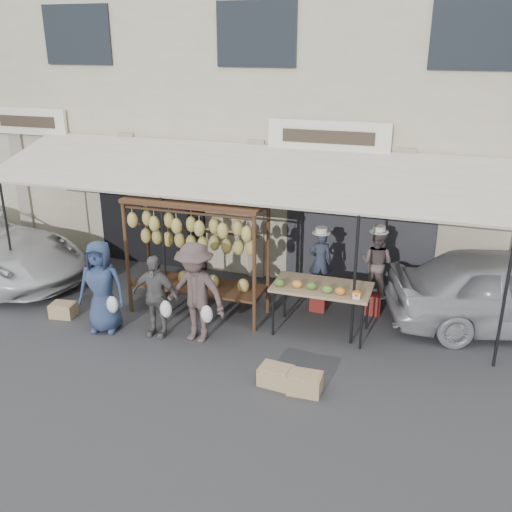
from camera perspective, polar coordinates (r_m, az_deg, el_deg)
The scene contains 16 objects.
ground_plane at distance 9.75m, azimuth -6.59°, elevation -9.49°, with size 90.00×90.00×0.00m, color #2D2D30.
shophouse at distance 14.60m, azimuth 3.94°, elevation 15.84°, with size 24.00×6.15×7.30m.
awning at distance 10.78m, azimuth -1.99°, elevation 8.34°, with size 10.00×2.35×2.92m.
banana_rack at distance 10.42m, azimuth -6.10°, elevation 2.08°, with size 2.60×0.90×2.24m.
produce_table at distance 9.93m, azimuth 6.53°, elevation -3.25°, with size 1.70×0.90×1.04m.
vendor_left at distance 10.77m, azimuth 6.44°, elevation -0.52°, with size 0.43×0.28×1.18m, color #292F3F.
vendor_right at distance 10.77m, azimuth 11.97°, elevation -0.67°, with size 0.62×0.48×1.28m, color #5C4E4C.
customer_left at distance 10.38m, azimuth -15.19°, elevation -2.97°, with size 0.82×0.53×1.68m, color navy.
customer_mid at distance 10.05m, azimuth -10.05°, elevation -3.95°, with size 0.87×0.36×1.49m, color #5C5A59.
customer_right at distance 9.71m, azimuth -6.08°, elevation -3.67°, with size 1.15×0.66×1.78m, color #4D3C3A.
stool_left at distance 11.08m, azimuth 6.27°, elevation -4.37°, with size 0.29×0.29×0.41m, color maroon.
stool_right at distance 11.10m, azimuth 11.65°, elevation -4.70°, with size 0.28×0.28×0.40m, color maroon.
crate_near_a at distance 8.81m, azimuth 1.98°, elevation -11.86°, with size 0.48×0.36×0.29m, color tan.
crate_near_b at distance 8.66m, azimuth 4.92°, elevation -12.55°, with size 0.49×0.37×0.29m, color tan.
crate_far at distance 11.38m, azimuth -18.72°, elevation -5.13°, with size 0.44×0.34×0.26m, color tan.
sedan at distance 11.09m, azimuth 24.22°, elevation -3.20°, with size 1.73×4.30×1.46m, color #A1A1A7.
Camera 1 is at (3.71, -7.57, 4.89)m, focal length 40.00 mm.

